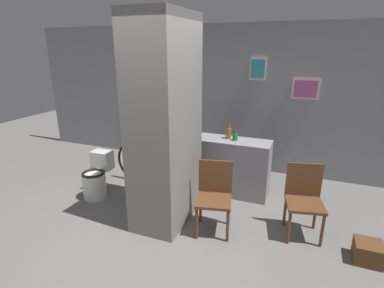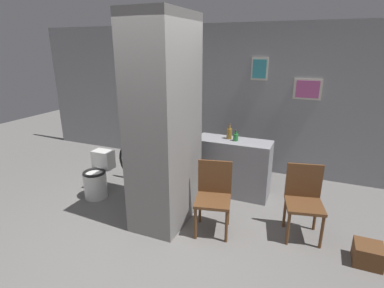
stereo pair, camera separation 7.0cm
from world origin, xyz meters
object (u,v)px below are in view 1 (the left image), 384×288
at_px(chair_near_pillar, 214,193).
at_px(bottle_tall, 229,133).
at_px(chair_by_doorway, 304,197).
at_px(toilet, 97,178).
at_px(bicycle, 162,165).

relative_size(chair_near_pillar, bottle_tall, 3.49).
bearing_deg(chair_by_doorway, toilet, 170.94).
distance_m(toilet, chair_by_doorway, 2.97).
bearing_deg(chair_near_pillar, bottle_tall, 83.91).
xyz_separation_m(chair_near_pillar, chair_by_doorway, (1.03, 0.31, 0.00)).
xyz_separation_m(chair_near_pillar, bottle_tall, (-0.13, 1.08, 0.48)).
height_order(chair_by_doorway, bottle_tall, bottle_tall).
bearing_deg(toilet, chair_near_pillar, -4.36).
xyz_separation_m(chair_near_pillar, bicycle, (-1.16, 0.84, -0.11)).
height_order(toilet, bicycle, bicycle).
height_order(toilet, bottle_tall, bottle_tall).
xyz_separation_m(chair_by_doorway, bottle_tall, (-1.17, 0.77, 0.48)).
relative_size(bicycle, bottle_tall, 6.81).
bearing_deg(bottle_tall, chair_by_doorway, -33.36).
bearing_deg(toilet, chair_by_doorway, 3.24).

